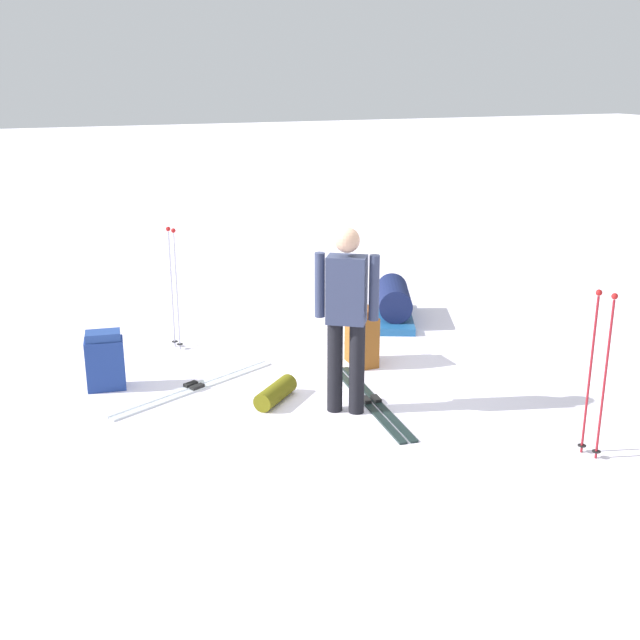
# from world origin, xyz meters

# --- Properties ---
(ground_plane) EXTENTS (80.00, 80.00, 0.00)m
(ground_plane) POSITION_xyz_m (0.00, 0.00, 0.00)
(ground_plane) COLOR white
(skier_standing) EXTENTS (0.37, 0.49, 1.70)m
(skier_standing) POSITION_xyz_m (-0.59, -0.01, 0.95)
(skier_standing) COLOR black
(skier_standing) RESTS_ON ground_plane
(ski_pair_near) EXTENTS (1.80, 0.33, 0.05)m
(ski_pair_near) POSITION_xyz_m (-0.51, -0.31, 0.01)
(ski_pair_near) COLOR black
(ski_pair_near) RESTS_ON ground_plane
(ski_pair_far) EXTENTS (0.98, 1.83, 0.05)m
(ski_pair_far) POSITION_xyz_m (0.45, 1.15, 0.01)
(ski_pair_far) COLOR silver
(ski_pair_far) RESTS_ON ground_plane
(backpack_large_dark) EXTENTS (0.29, 0.39, 0.58)m
(backpack_large_dark) POSITION_xyz_m (0.79, 1.93, 0.28)
(backpack_large_dark) COLOR navy
(backpack_large_dark) RESTS_ON ground_plane
(backpack_bright) EXTENTS (0.38, 0.23, 0.62)m
(backpack_bright) POSITION_xyz_m (0.45, -0.66, 0.30)
(backpack_bright) COLOR brown
(backpack_bright) RESTS_ON ground_plane
(ski_poles_planted_near) EXTENTS (0.18, 0.10, 1.37)m
(ski_poles_planted_near) POSITION_xyz_m (1.69, 1.04, 0.76)
(ski_poles_planted_near) COLOR #B6B5C8
(ski_poles_planted_near) RESTS_ON ground_plane
(ski_poles_planted_far) EXTENTS (0.20, 0.11, 1.38)m
(ski_poles_planted_far) POSITION_xyz_m (-2.13, -1.48, 0.76)
(ski_poles_planted_far) COLOR maroon
(ski_poles_planted_far) RESTS_ON ground_plane
(gear_sled) EXTENTS (1.36, 0.94, 0.49)m
(gear_sled) POSITION_xyz_m (1.69, -1.68, 0.22)
(gear_sled) COLOR #1B528A
(gear_sled) RESTS_ON ground_plane
(sleeping_mat_rolled) EXTENTS (0.51, 0.52, 0.18)m
(sleeping_mat_rolled) POSITION_xyz_m (-0.15, 0.51, 0.09)
(sleeping_mat_rolled) COLOR #5B5810
(sleeping_mat_rolled) RESTS_ON ground_plane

